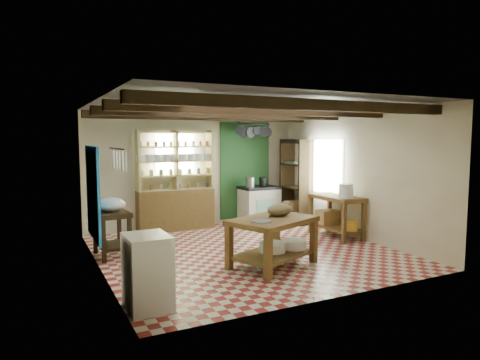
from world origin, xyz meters
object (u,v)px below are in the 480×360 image
white_cabinet (147,272)px  right_counter (336,216)px  cat (280,210)px  stove (259,205)px  work_table (273,242)px  prep_table (112,234)px

white_cabinet → right_counter: bearing=22.6°
white_cabinet → cat: bearing=20.4°
stove → cat: 3.24m
work_table → prep_table: 2.78m
stove → white_cabinet: (-3.69, -3.92, 0.01)m
right_counter → cat: bearing=-152.8°
prep_table → stove: bearing=17.1°
prep_table → cat: bearing=-36.7°
stove → right_counter: 2.10m
right_counter → work_table: bearing=-152.1°
stove → work_table: bearing=-117.8°
prep_table → work_table: bearing=-41.5°
cat → prep_table: bearing=115.3°
right_counter → cat: cat is taller
right_counter → prep_table: bearing=173.3°
right_counter → stove: bearing=110.6°
white_cabinet → right_counter: white_cabinet is taller
white_cabinet → cat: size_ratio=2.05×
work_table → stove: size_ratio=1.51×
work_table → cat: cat is taller
right_counter → cat: (-1.97, -0.98, 0.44)m
work_table → white_cabinet: (-2.22, -0.82, 0.06)m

